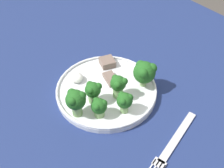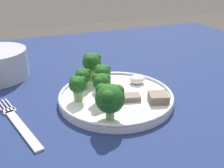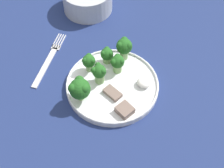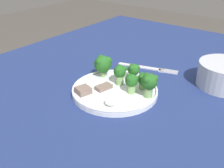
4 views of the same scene
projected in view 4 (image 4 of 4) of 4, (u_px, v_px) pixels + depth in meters
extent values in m
cube|color=navy|center=(133.00, 95.00, 0.74)|extent=(1.38, 1.09, 0.03)
cylinder|color=brown|center=(121.00, 80.00, 1.61)|extent=(0.06, 0.06, 0.69)
cylinder|color=white|center=(115.00, 91.00, 0.71)|extent=(0.23, 0.23, 0.01)
torus|color=white|center=(115.00, 88.00, 0.71)|extent=(0.23, 0.23, 0.01)
cube|color=silver|center=(139.00, 67.00, 0.87)|extent=(0.05, 0.14, 0.00)
cube|color=silver|center=(160.00, 70.00, 0.84)|extent=(0.03, 0.02, 0.00)
cube|color=silver|center=(168.00, 73.00, 0.83)|extent=(0.02, 0.05, 0.00)
cube|color=silver|center=(169.00, 72.00, 0.83)|extent=(0.02, 0.05, 0.00)
cube|color=silver|center=(169.00, 71.00, 0.84)|extent=(0.02, 0.05, 0.00)
cube|color=silver|center=(170.00, 70.00, 0.84)|extent=(0.02, 0.05, 0.00)
cylinder|color=white|center=(224.00, 76.00, 0.74)|extent=(0.12, 0.12, 0.05)
cylinder|color=#7FA866|center=(120.00, 80.00, 0.73)|extent=(0.02, 0.02, 0.03)
sphere|color=#215B1E|center=(120.00, 72.00, 0.72)|extent=(0.03, 0.03, 0.03)
sphere|color=#215B1E|center=(117.00, 70.00, 0.71)|extent=(0.02, 0.02, 0.02)
sphere|color=#215B1E|center=(124.00, 69.00, 0.72)|extent=(0.02, 0.02, 0.02)
sphere|color=#215B1E|center=(118.00, 67.00, 0.72)|extent=(0.02, 0.02, 0.02)
cylinder|color=#7FA866|center=(143.00, 85.00, 0.71)|extent=(0.02, 0.02, 0.02)
sphere|color=#215B1E|center=(144.00, 79.00, 0.70)|extent=(0.03, 0.03, 0.03)
sphere|color=#215B1E|center=(142.00, 78.00, 0.69)|extent=(0.01, 0.01, 0.01)
sphere|color=#215B1E|center=(147.00, 77.00, 0.70)|extent=(0.01, 0.01, 0.01)
sphere|color=#215B1E|center=(142.00, 75.00, 0.71)|extent=(0.01, 0.01, 0.01)
cylinder|color=#7FA866|center=(131.00, 89.00, 0.69)|extent=(0.02, 0.02, 0.02)
sphere|color=#215B1E|center=(131.00, 81.00, 0.68)|extent=(0.03, 0.03, 0.03)
sphere|color=#215B1E|center=(129.00, 79.00, 0.67)|extent=(0.02, 0.02, 0.02)
sphere|color=#215B1E|center=(136.00, 78.00, 0.67)|extent=(0.02, 0.02, 0.02)
sphere|color=#215B1E|center=(130.00, 76.00, 0.68)|extent=(0.02, 0.02, 0.02)
cylinder|color=#7FA866|center=(133.00, 77.00, 0.75)|extent=(0.02, 0.02, 0.02)
sphere|color=#215B1E|center=(134.00, 70.00, 0.74)|extent=(0.03, 0.03, 0.03)
sphere|color=#215B1E|center=(132.00, 68.00, 0.73)|extent=(0.02, 0.02, 0.02)
sphere|color=#215B1E|center=(137.00, 67.00, 0.74)|extent=(0.02, 0.02, 0.02)
sphere|color=#215B1E|center=(132.00, 66.00, 0.75)|extent=(0.02, 0.02, 0.02)
cylinder|color=#7FA866|center=(103.00, 73.00, 0.78)|extent=(0.02, 0.02, 0.02)
sphere|color=#215B1E|center=(103.00, 64.00, 0.76)|extent=(0.05, 0.05, 0.05)
sphere|color=#215B1E|center=(100.00, 62.00, 0.75)|extent=(0.02, 0.02, 0.02)
sphere|color=#215B1E|center=(108.00, 61.00, 0.76)|extent=(0.02, 0.02, 0.02)
sphere|color=#215B1E|center=(101.00, 59.00, 0.77)|extent=(0.02, 0.02, 0.02)
cylinder|color=#7FA866|center=(148.00, 92.00, 0.67)|extent=(0.02, 0.02, 0.03)
sphere|color=#215B1E|center=(149.00, 82.00, 0.66)|extent=(0.04, 0.04, 0.04)
sphere|color=#215B1E|center=(147.00, 80.00, 0.64)|extent=(0.02, 0.02, 0.02)
sphere|color=#215B1E|center=(155.00, 79.00, 0.65)|extent=(0.02, 0.02, 0.02)
sphere|color=#215B1E|center=(147.00, 76.00, 0.66)|extent=(0.02, 0.02, 0.02)
cube|color=#756056|center=(104.00, 87.00, 0.71)|extent=(0.05, 0.03, 0.01)
cube|color=#756056|center=(83.00, 90.00, 0.69)|extent=(0.04, 0.04, 0.02)
ellipsoid|color=white|center=(111.00, 101.00, 0.64)|extent=(0.03, 0.03, 0.02)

